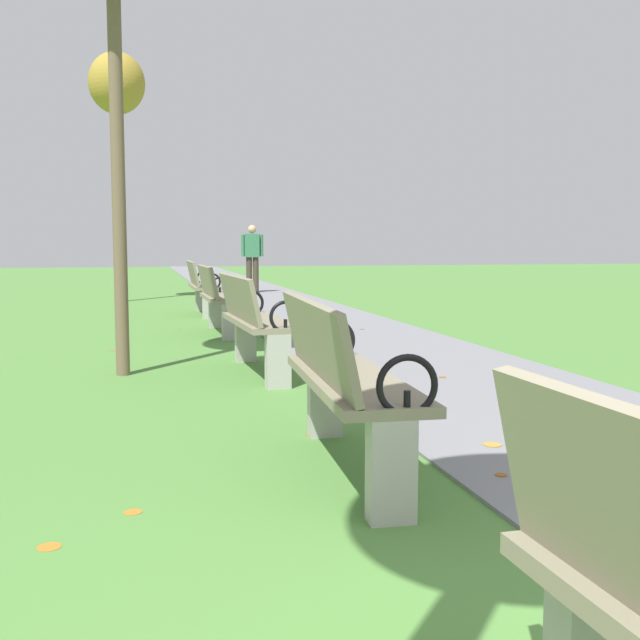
{
  "coord_description": "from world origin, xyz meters",
  "views": [
    {
      "loc": [
        -1.5,
        -0.83,
        1.18
      ],
      "look_at": [
        -0.05,
        5.29,
        0.55
      ],
      "focal_mm": 42.66,
      "sensor_mm": 36.0,
      "label": 1
    }
  ],
  "objects_px": {
    "pedestrian_walking": "(252,255)",
    "park_bench_5": "(201,286)",
    "park_bench_3": "(254,321)",
    "tree_3": "(117,89)",
    "park_bench_2": "(342,380)",
    "park_bench_4": "(218,297)"
  },
  "relations": [
    {
      "from": "pedestrian_walking",
      "to": "park_bench_5",
      "type": "bearing_deg",
      "value": -106.99
    },
    {
      "from": "park_bench_3",
      "to": "park_bench_5",
      "type": "xyz_separation_m",
      "value": [
        -0.0,
        6.03,
        0.0
      ]
    },
    {
      "from": "tree_3",
      "to": "park_bench_5",
      "type": "bearing_deg",
      "value": -67.99
    },
    {
      "from": "park_bench_5",
      "to": "tree_3",
      "type": "bearing_deg",
      "value": 112.01
    },
    {
      "from": "park_bench_5",
      "to": "pedestrian_walking",
      "type": "xyz_separation_m",
      "value": [
        1.64,
        5.38,
        0.44
      ]
    },
    {
      "from": "park_bench_2",
      "to": "park_bench_5",
      "type": "bearing_deg",
      "value": 90.0
    },
    {
      "from": "park_bench_5",
      "to": "pedestrian_walking",
      "type": "height_order",
      "value": "pedestrian_walking"
    },
    {
      "from": "park_bench_3",
      "to": "park_bench_4",
      "type": "distance_m",
      "value": 3.21
    },
    {
      "from": "park_bench_4",
      "to": "pedestrian_walking",
      "type": "relative_size",
      "value": 0.99
    },
    {
      "from": "tree_3",
      "to": "park_bench_3",
      "type": "bearing_deg",
      "value": -81.74
    },
    {
      "from": "park_bench_2",
      "to": "park_bench_4",
      "type": "xyz_separation_m",
      "value": [
        -0.0,
        6.3,
        0.0
      ]
    },
    {
      "from": "park_bench_2",
      "to": "park_bench_3",
      "type": "xyz_separation_m",
      "value": [
        -0.0,
        3.08,
        0.0
      ]
    },
    {
      "from": "park_bench_4",
      "to": "pedestrian_walking",
      "type": "bearing_deg",
      "value": 78.65
    },
    {
      "from": "park_bench_3",
      "to": "park_bench_4",
      "type": "height_order",
      "value": "same"
    },
    {
      "from": "park_bench_2",
      "to": "park_bench_5",
      "type": "relative_size",
      "value": 1.01
    },
    {
      "from": "park_bench_3",
      "to": "tree_3",
      "type": "distance_m",
      "value": 10.24
    },
    {
      "from": "park_bench_3",
      "to": "tree_3",
      "type": "xyz_separation_m",
      "value": [
        -1.37,
        9.41,
        3.82
      ]
    },
    {
      "from": "park_bench_4",
      "to": "park_bench_5",
      "type": "relative_size",
      "value": 1.01
    },
    {
      "from": "pedestrian_walking",
      "to": "park_bench_3",
      "type": "bearing_deg",
      "value": -98.2
    },
    {
      "from": "pedestrian_walking",
      "to": "park_bench_4",
      "type": "bearing_deg",
      "value": -101.35
    },
    {
      "from": "pedestrian_walking",
      "to": "tree_3",
      "type": "bearing_deg",
      "value": -146.4
    },
    {
      "from": "park_bench_3",
      "to": "park_bench_4",
      "type": "relative_size",
      "value": 1.01
    }
  ]
}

